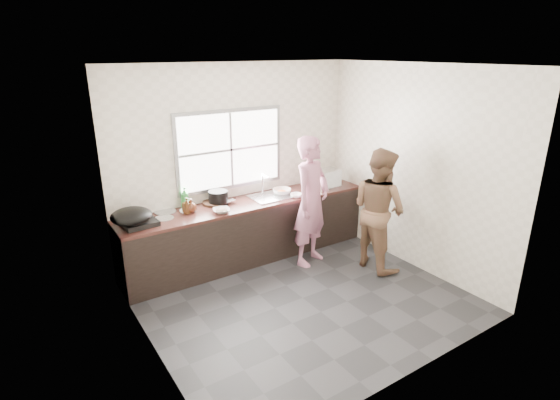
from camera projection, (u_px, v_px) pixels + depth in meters
floor at (303, 298)px, 5.28m from camera, size 3.60×3.20×0.01m
ceiling at (307, 64)px, 4.39m from camera, size 3.60×3.20×0.01m
wall_back at (237, 162)px, 6.11m from camera, size 3.60×0.01×2.70m
wall_left at (142, 227)px, 3.90m from camera, size 0.01×3.20×2.70m
wall_right at (414, 169)px, 5.78m from camera, size 0.01×3.20×2.70m
wall_front at (421, 243)px, 3.57m from camera, size 3.60×0.01×2.70m
cabinet at (249, 232)px, 6.16m from camera, size 3.60×0.62×0.82m
countertop at (249, 203)px, 6.02m from camera, size 3.60×0.64×0.04m
sink at (270, 197)px, 6.20m from camera, size 0.55×0.45×0.02m
faucet at (263, 184)px, 6.31m from camera, size 0.02×0.02×0.30m
window_frame at (230, 149)px, 5.98m from camera, size 1.60×0.05×1.10m
window_glazing at (231, 150)px, 5.96m from camera, size 1.50×0.01×1.00m
woman at (311, 206)px, 5.94m from camera, size 0.72×0.60×1.67m
person_side at (379, 209)px, 5.83m from camera, size 0.64×0.81×1.66m
cutting_board at (215, 203)px, 5.93m from camera, size 0.45×0.45×0.04m
cleaver at (229, 201)px, 5.92m from camera, size 0.19×0.13×0.01m
bowl_mince at (221, 211)px, 5.60m from camera, size 0.27×0.27×0.05m
bowl_crabs at (282, 192)px, 6.31m from camera, size 0.24×0.24×0.07m
bowl_held at (296, 195)px, 6.18m from camera, size 0.25×0.25×0.07m
black_pot at (218, 198)px, 5.88m from camera, size 0.33×0.33×0.19m
plate_food at (188, 210)px, 5.68m from camera, size 0.22×0.22×0.02m
bottle_green at (185, 198)px, 5.72m from camera, size 0.14×0.14×0.29m
bottle_brown_tall at (187, 206)px, 5.57m from camera, size 0.10×0.10×0.19m
bottle_brown_short at (191, 206)px, 5.60m from camera, size 0.14×0.14×0.17m
glass_jar at (190, 204)px, 5.79m from camera, size 0.08×0.08×0.10m
burner at (139, 222)px, 5.22m from camera, size 0.40×0.40×0.06m
wok at (131, 216)px, 5.09m from camera, size 0.60×0.60×0.18m
dish_rack at (326, 179)px, 6.56m from camera, size 0.39×0.28×0.29m
pot_lid_left at (164, 218)px, 5.41m from camera, size 0.27×0.27×0.01m
pot_lid_right at (165, 212)px, 5.62m from camera, size 0.29×0.29×0.01m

